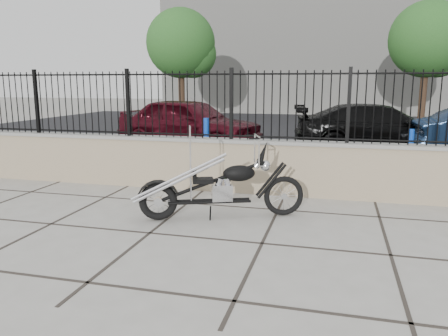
% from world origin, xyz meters
% --- Properties ---
extents(ground_plane, '(90.00, 90.00, 0.00)m').
position_xyz_m(ground_plane, '(0.00, 0.00, 0.00)').
color(ground_plane, '#99968E').
rests_on(ground_plane, ground).
extents(parking_lot, '(30.00, 30.00, 0.00)m').
position_xyz_m(parking_lot, '(0.00, 12.50, 0.00)').
color(parking_lot, black).
rests_on(parking_lot, ground).
extents(retaining_wall, '(14.00, 0.36, 0.96)m').
position_xyz_m(retaining_wall, '(0.00, 2.50, 0.48)').
color(retaining_wall, gray).
rests_on(retaining_wall, ground_plane).
extents(iron_fence, '(14.00, 0.08, 1.20)m').
position_xyz_m(iron_fence, '(0.00, 2.50, 1.56)').
color(iron_fence, black).
rests_on(iron_fence, retaining_wall).
extents(background_building, '(22.00, 6.00, 8.00)m').
position_xyz_m(background_building, '(0.00, 26.50, 4.00)').
color(background_building, beige).
rests_on(background_building, ground_plane).
extents(chopper_motorcycle, '(2.29, 1.21, 1.38)m').
position_xyz_m(chopper_motorcycle, '(-0.79, 0.87, 0.69)').
color(chopper_motorcycle, black).
rests_on(chopper_motorcycle, ground_plane).
extents(car_red, '(4.78, 2.87, 1.52)m').
position_xyz_m(car_red, '(-3.48, 7.35, 0.76)').
color(car_red, '#3E0812').
rests_on(car_red, parking_lot).
extents(car_black, '(4.93, 2.53, 1.37)m').
position_xyz_m(car_black, '(1.98, 7.87, 0.68)').
color(car_black, black).
rests_on(car_black, parking_lot).
extents(bollard_a, '(0.15, 0.15, 1.11)m').
position_xyz_m(bollard_a, '(-2.26, 5.11, 0.55)').
color(bollard_a, '#0C15BA').
rests_on(bollard_a, ground_plane).
extents(bollard_b, '(0.15, 0.15, 0.98)m').
position_xyz_m(bollard_b, '(2.37, 4.87, 0.49)').
color(bollard_b, '#0E1AD6').
rests_on(bollard_b, ground_plane).
extents(tree_left, '(3.39, 3.39, 5.72)m').
position_xyz_m(tree_left, '(-6.84, 15.97, 4.01)').
color(tree_left, '#382619').
rests_on(tree_left, ground_plane).
extents(tree_right, '(3.40, 3.40, 5.74)m').
position_xyz_m(tree_right, '(4.58, 16.94, 4.02)').
color(tree_right, '#382619').
rests_on(tree_right, ground_plane).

